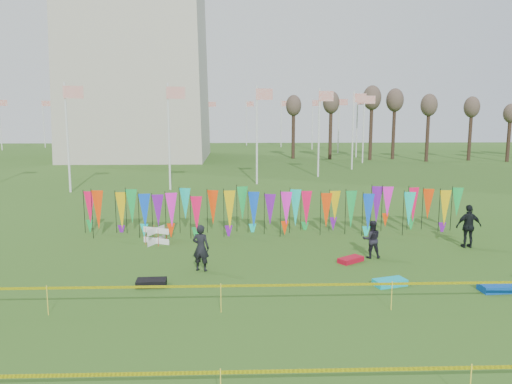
{
  "coord_description": "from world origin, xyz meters",
  "views": [
    {
      "loc": [
        -1.57,
        -17.03,
        5.86
      ],
      "look_at": [
        -0.72,
        6.0,
        2.17
      ],
      "focal_mm": 35.0,
      "sensor_mm": 36.0,
      "label": 1
    }
  ],
  "objects_px": {
    "box_kite": "(156,236)",
    "kite_bag_black": "(151,283)",
    "kite_bag_blue": "(497,288)",
    "kite_bag_turquoise": "(390,282)",
    "person_right": "(469,226)",
    "kite_bag_red": "(351,260)",
    "person_mid": "(372,239)",
    "person_left": "(201,248)"
  },
  "relations": [
    {
      "from": "person_left",
      "to": "kite_bag_red",
      "type": "xyz_separation_m",
      "value": [
        5.84,
        0.87,
        -0.78
      ]
    },
    {
      "from": "kite_bag_blue",
      "to": "kite_bag_black",
      "type": "bearing_deg",
      "value": 175.31
    },
    {
      "from": "person_right",
      "to": "kite_bag_red",
      "type": "bearing_deg",
      "value": 18.15
    },
    {
      "from": "box_kite",
      "to": "person_mid",
      "type": "relative_size",
      "value": 0.49
    },
    {
      "from": "person_left",
      "to": "kite_bag_red",
      "type": "bearing_deg",
      "value": -155.09
    },
    {
      "from": "person_right",
      "to": "kite_bag_red",
      "type": "relative_size",
      "value": 1.8
    },
    {
      "from": "kite_bag_blue",
      "to": "kite_bag_black",
      "type": "relative_size",
      "value": 1.12
    },
    {
      "from": "person_left",
      "to": "kite_bag_blue",
      "type": "height_order",
      "value": "person_left"
    },
    {
      "from": "box_kite",
      "to": "person_mid",
      "type": "bearing_deg",
      "value": -15.3
    },
    {
      "from": "kite_bag_blue",
      "to": "person_mid",
      "type": "bearing_deg",
      "value": 128.25
    },
    {
      "from": "person_right",
      "to": "kite_bag_blue",
      "type": "xyz_separation_m",
      "value": [
        -1.49,
        -5.39,
        -0.83
      ]
    },
    {
      "from": "box_kite",
      "to": "kite_bag_blue",
      "type": "distance_m",
      "value": 13.87
    },
    {
      "from": "kite_bag_blue",
      "to": "kite_bag_black",
      "type": "height_order",
      "value": "kite_bag_blue"
    },
    {
      "from": "person_mid",
      "to": "kite_bag_red",
      "type": "xyz_separation_m",
      "value": [
        -0.97,
        -0.57,
        -0.67
      ]
    },
    {
      "from": "box_kite",
      "to": "kite_bag_turquoise",
      "type": "xyz_separation_m",
      "value": [
        8.88,
        -5.79,
        -0.27
      ]
    },
    {
      "from": "person_right",
      "to": "kite_bag_blue",
      "type": "relative_size",
      "value": 1.68
    },
    {
      "from": "kite_bag_turquoise",
      "to": "kite_bag_black",
      "type": "relative_size",
      "value": 1.09
    },
    {
      "from": "person_mid",
      "to": "person_left",
      "type": "bearing_deg",
      "value": 14.91
    },
    {
      "from": "box_kite",
      "to": "kite_bag_black",
      "type": "bearing_deg",
      "value": -82.59
    },
    {
      "from": "kite_bag_red",
      "to": "kite_bag_black",
      "type": "relative_size",
      "value": 1.05
    },
    {
      "from": "person_mid",
      "to": "person_right",
      "type": "bearing_deg",
      "value": -160.38
    },
    {
      "from": "person_mid",
      "to": "kite_bag_blue",
      "type": "bearing_deg",
      "value": 131.2
    },
    {
      "from": "person_right",
      "to": "kite_bag_red",
      "type": "xyz_separation_m",
      "value": [
        -5.61,
        -1.96,
        -0.85
      ]
    },
    {
      "from": "box_kite",
      "to": "kite_bag_black",
      "type": "xyz_separation_m",
      "value": [
        0.72,
        -5.54,
        -0.27
      ]
    },
    {
      "from": "box_kite",
      "to": "person_left",
      "type": "bearing_deg",
      "value": -59.65
    },
    {
      "from": "person_right",
      "to": "kite_bag_blue",
      "type": "distance_m",
      "value": 5.65
    },
    {
      "from": "person_left",
      "to": "kite_bag_turquoise",
      "type": "relative_size",
      "value": 1.6
    },
    {
      "from": "kite_bag_turquoise",
      "to": "kite_bag_blue",
      "type": "relative_size",
      "value": 0.97
    },
    {
      "from": "kite_bag_red",
      "to": "kite_bag_turquoise",
      "type": "bearing_deg",
      "value": -74.92
    },
    {
      "from": "person_mid",
      "to": "kite_bag_turquoise",
      "type": "xyz_separation_m",
      "value": [
        -0.23,
        -3.3,
        -0.66
      ]
    },
    {
      "from": "kite_bag_red",
      "to": "kite_bag_black",
      "type": "xyz_separation_m",
      "value": [
        -7.42,
        -2.48,
        0.02
      ]
    },
    {
      "from": "box_kite",
      "to": "kite_bag_black",
      "type": "distance_m",
      "value": 5.59
    },
    {
      "from": "kite_bag_blue",
      "to": "kite_bag_black",
      "type": "distance_m",
      "value": 11.58
    },
    {
      "from": "kite_bag_red",
      "to": "person_left",
      "type": "bearing_deg",
      "value": -171.53
    },
    {
      "from": "box_kite",
      "to": "kite_bag_blue",
      "type": "bearing_deg",
      "value": -27.89
    },
    {
      "from": "box_kite",
      "to": "person_mid",
      "type": "height_order",
      "value": "person_mid"
    },
    {
      "from": "box_kite",
      "to": "kite_bag_red",
      "type": "bearing_deg",
      "value": -20.61
    },
    {
      "from": "person_left",
      "to": "kite_bag_turquoise",
      "type": "xyz_separation_m",
      "value": [
        6.57,
        -1.86,
        -0.77
      ]
    },
    {
      "from": "kite_bag_black",
      "to": "person_right",
      "type": "bearing_deg",
      "value": 18.82
    },
    {
      "from": "person_left",
      "to": "kite_bag_black",
      "type": "relative_size",
      "value": 1.75
    },
    {
      "from": "person_left",
      "to": "kite_bag_blue",
      "type": "distance_m",
      "value": 10.31
    },
    {
      "from": "kite_bag_black",
      "to": "kite_bag_red",
      "type": "bearing_deg",
      "value": 18.47
    }
  ]
}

